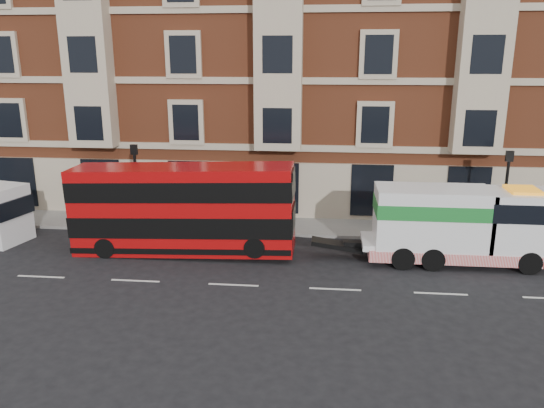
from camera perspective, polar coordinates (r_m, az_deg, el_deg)
The scene contains 8 objects.
ground at distance 21.24m, azimuth -4.17°, elevation -8.68°, with size 120.00×120.00×0.00m, color black.
sidewalk at distance 28.14m, azimuth -1.57°, elevation -2.29°, with size 90.00×3.00×0.15m, color slate.
victorian_terrace at distance 34.21m, azimuth 0.85°, elevation 17.86°, with size 45.00×12.00×20.40m.
lamp_post_west at distance 27.64m, azimuth -14.41°, elevation 2.48°, with size 0.35×0.15×4.35m.
lamp_post_east at distance 27.33m, azimuth 23.83°, elevation 1.48°, with size 0.35×0.15×4.35m.
double_decker_bus at distance 24.18m, azimuth -9.54°, elevation -0.41°, with size 9.97×2.29×4.04m.
tow_truck at distance 24.15m, azimuth 19.32°, elevation -2.04°, with size 7.98×2.36×3.33m.
pedestrian at distance 31.31m, azimuth -26.28°, elevation -0.17°, with size 0.68×0.44×1.85m, color #1A2B34.
Camera 1 is at (3.47, -19.05, 8.72)m, focal length 35.00 mm.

